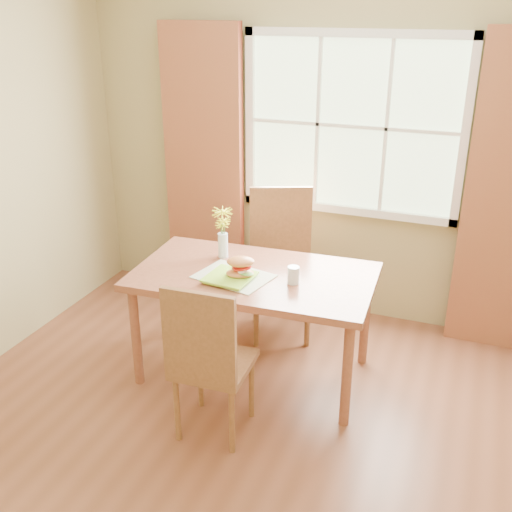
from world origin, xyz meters
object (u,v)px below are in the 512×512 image
object	(u,v)px
chair_far	(281,255)
croissant_sandwich	(240,267)
flower_vase	(223,228)
chair_near	(208,357)
water_glass	(293,275)
dining_table	(254,284)

from	to	relation	value
chair_far	croissant_sandwich	bearing A→B (deg)	-112.27
chair_far	flower_vase	size ratio (longest dim) A/B	3.18
chair_near	chair_far	world-z (taller)	chair_far
flower_vase	chair_far	bearing A→B (deg)	61.77
croissant_sandwich	water_glass	bearing A→B (deg)	-9.05
croissant_sandwich	water_glass	xyz separation A→B (m)	(0.32, 0.07, -0.03)
croissant_sandwich	flower_vase	size ratio (longest dim) A/B	0.61
chair_far	water_glass	xyz separation A→B (m)	(0.31, -0.69, 0.19)
flower_vase	chair_near	bearing A→B (deg)	-71.61
croissant_sandwich	dining_table	bearing A→B (deg)	48.89
croissant_sandwich	water_glass	distance (m)	0.33
water_glass	chair_near	bearing A→B (deg)	-112.63
chair_far	water_glass	world-z (taller)	chair_far
water_glass	flower_vase	distance (m)	0.63
dining_table	water_glass	bearing A→B (deg)	-12.65
chair_near	water_glass	distance (m)	0.76
chair_near	water_glass	world-z (taller)	chair_near
chair_near	chair_far	bearing A→B (deg)	89.14
chair_near	dining_table	bearing A→B (deg)	87.78
chair_near	croissant_sandwich	size ratio (longest dim) A/B	4.70
croissant_sandwich	flower_vase	bearing A→B (deg)	109.06
flower_vase	croissant_sandwich	bearing A→B (deg)	-49.60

